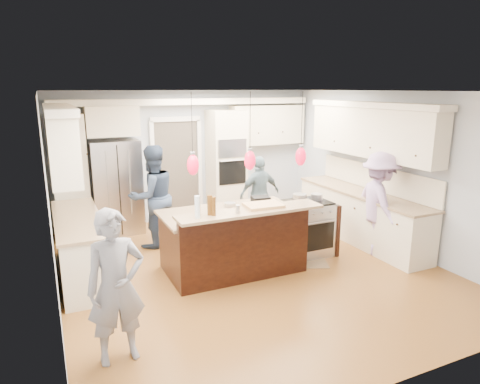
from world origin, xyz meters
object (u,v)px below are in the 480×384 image
(refrigerator, at_px, (117,187))
(person_far_left, at_px, (153,197))
(person_bar_end, at_px, (116,287))
(island_range, at_px, (308,228))
(kitchen_island, at_px, (233,240))

(refrigerator, xyz_separation_m, person_far_left, (0.45, -1.04, 0.00))
(person_bar_end, xyz_separation_m, person_far_left, (1.12, 3.10, 0.09))
(refrigerator, bearing_deg, person_bar_end, -99.20)
(person_bar_end, bearing_deg, person_far_left, 66.20)
(refrigerator, relative_size, island_range, 1.96)
(refrigerator, bearing_deg, island_range, -42.59)
(kitchen_island, xyz_separation_m, person_bar_end, (-1.97, -1.57, 0.32))
(island_range, xyz_separation_m, person_bar_end, (-3.38, -1.65, 0.35))
(island_range, distance_m, person_bar_end, 3.78)
(kitchen_island, distance_m, person_bar_end, 2.54)
(person_far_left, bearing_deg, refrigerator, -82.11)
(island_range, bearing_deg, refrigerator, 137.41)
(person_bar_end, height_order, person_far_left, person_far_left)
(island_range, xyz_separation_m, person_far_left, (-2.26, 1.45, 0.44))
(kitchen_island, height_order, person_far_left, person_far_left)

